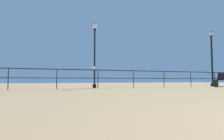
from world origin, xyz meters
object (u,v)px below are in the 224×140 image
at_px(lamppost_right, 212,56).
at_px(seagull_on_rail, 93,68).
at_px(bench_near_left, 223,79).
at_px(lamppost_center, 95,48).

xyz_separation_m(lamppost_right, seagull_on_rail, (-9.68, -0.29, -1.22)).
height_order(bench_near_left, lamppost_right, lamppost_right).
bearing_deg(lamppost_right, bench_near_left, -93.18).
distance_m(bench_near_left, seagull_on_rail, 9.67).
relative_size(lamppost_right, seagull_on_rail, 9.47).
xyz_separation_m(bench_near_left, lamppost_center, (-9.45, 0.96, 1.83)).
bearing_deg(lamppost_right, seagull_on_rail, -178.29).
relative_size(lamppost_center, lamppost_right, 0.91).
distance_m(bench_near_left, lamppost_center, 9.67).
bearing_deg(lamppost_center, bench_near_left, -5.77).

